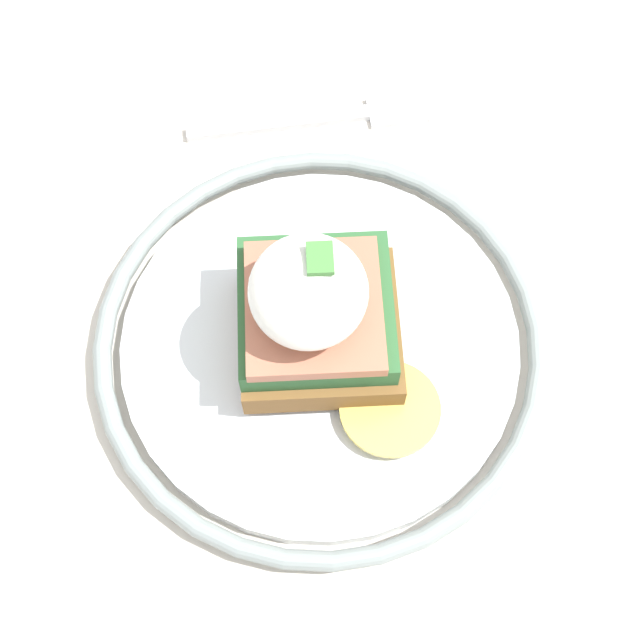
# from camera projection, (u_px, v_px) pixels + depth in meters

# --- Properties ---
(ground_plane) EXTENTS (6.00, 6.00, 0.00)m
(ground_plane) POSITION_uv_depth(u_px,v_px,m) (278.00, 604.00, 1.15)
(ground_plane) COLOR #9E9993
(dining_table) EXTENTS (0.99, 0.71, 0.76)m
(dining_table) POSITION_uv_depth(u_px,v_px,m) (237.00, 470.00, 0.58)
(dining_table) COLOR beige
(dining_table) RESTS_ON ground_plane
(plate) EXTENTS (0.24, 0.24, 0.02)m
(plate) POSITION_uv_depth(u_px,v_px,m) (320.00, 342.00, 0.47)
(plate) COLOR silver
(plate) RESTS_ON dining_table
(sandwich) EXTENTS (0.11, 0.10, 0.08)m
(sandwich) POSITION_uv_depth(u_px,v_px,m) (316.00, 312.00, 0.43)
(sandwich) COLOR brown
(sandwich) RESTS_ON plate
(fork) EXTENTS (0.03, 0.15, 0.00)m
(fork) POSITION_uv_depth(u_px,v_px,m) (322.00, 119.00, 0.54)
(fork) COLOR silver
(fork) RESTS_ON dining_table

